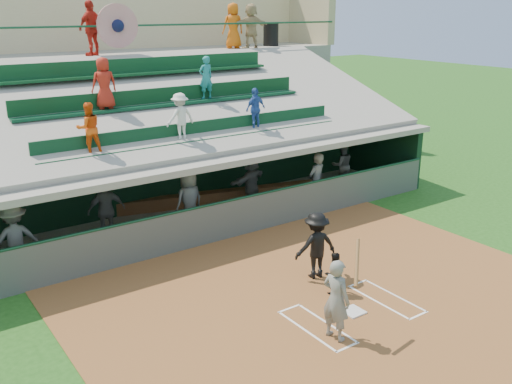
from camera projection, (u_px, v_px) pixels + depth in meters
ground at (353, 313)px, 12.16m from camera, size 100.00×100.00×0.00m
dirt_slab at (337, 303)px, 12.55m from camera, size 11.00×9.00×0.02m
home_plate at (353, 311)px, 12.15m from camera, size 0.43×0.43×0.03m
batters_box_chalk at (353, 312)px, 12.16m from camera, size 2.65×1.85×0.01m
dugout_floor at (197, 220)px, 17.41m from camera, size 16.00×3.50×0.04m
concourse_slab at (109, 114)px, 21.96m from camera, size 20.00×3.00×4.60m
grandstand at (141, 128)px, 19.64m from camera, size 20.40×10.40×7.80m
batter_at_plate at (336, 299)px, 10.97m from camera, size 0.88×0.75×1.95m
catcher at (334, 273)px, 12.83m from camera, size 0.50×0.40×0.98m
home_umpire at (316, 245)px, 13.52m from camera, size 1.15×0.81×1.63m
dugout_bench at (178, 202)px, 18.39m from camera, size 13.01×3.85×0.40m
dugout_player_a at (15, 239)px, 13.54m from camera, size 1.20×0.71×1.83m
dugout_player_b at (106, 210)px, 15.62m from camera, size 1.07×0.52×1.76m
dugout_player_c at (189, 201)px, 16.32m from camera, size 0.94×0.68×1.79m
dugout_player_d at (251, 181)px, 18.18m from camera, size 1.73×1.09×1.78m
dugout_player_e at (316, 181)px, 18.05m from camera, size 0.74×0.56×1.83m
dugout_player_f at (342, 165)px, 20.38m from camera, size 0.95×0.86×1.59m
trash_bin at (271, 34)px, 24.79m from camera, size 0.66×0.66×0.99m
concourse_staff_a at (92, 28)px, 19.56m from camera, size 1.17×0.86×1.85m
concourse_staff_b at (233, 26)px, 23.12m from camera, size 0.98×0.74×1.79m
concourse_staff_c at (251, 26)px, 23.30m from camera, size 1.70×0.74×1.77m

